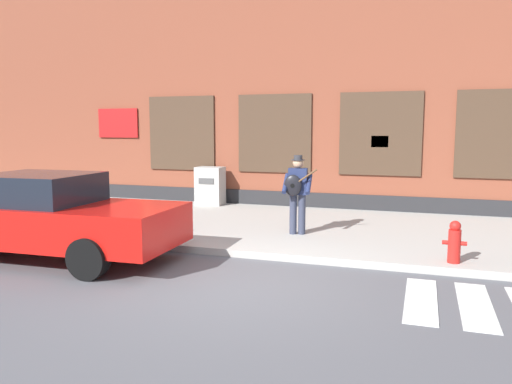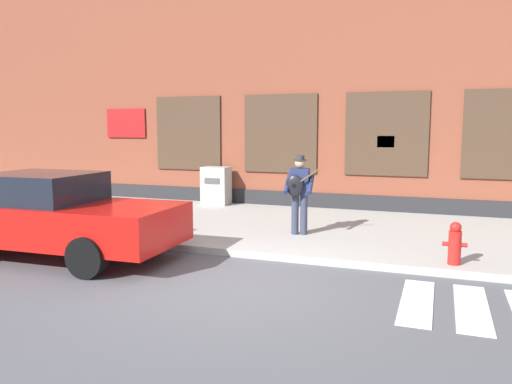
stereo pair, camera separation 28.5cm
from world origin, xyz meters
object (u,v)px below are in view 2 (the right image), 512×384
at_px(red_car, 52,215).
at_px(busker, 299,190).
at_px(utility_box, 216,186).
at_px(fire_hydrant, 455,244).

bearing_deg(red_car, busker, 36.67).
xyz_separation_m(red_car, utility_box, (0.43, 6.04, -0.09)).
distance_m(red_car, fire_hydrant, 6.96).
relative_size(utility_box, fire_hydrant, 1.56).
bearing_deg(utility_box, busker, -43.54).
distance_m(busker, utility_box, 4.67).
height_order(red_car, utility_box, red_car).
relative_size(busker, utility_box, 1.51).
bearing_deg(fire_hydrant, red_car, -167.65).
relative_size(red_car, busker, 2.84).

